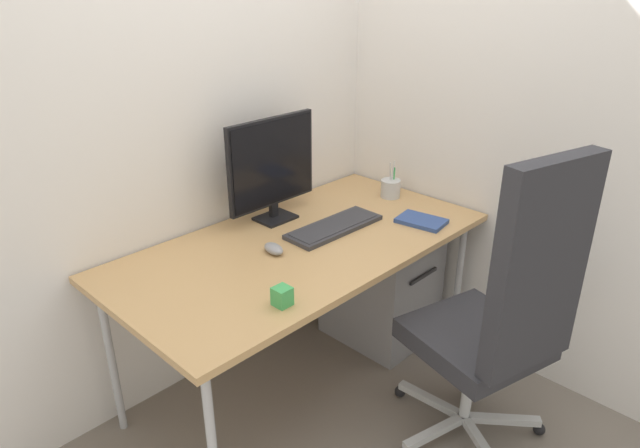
# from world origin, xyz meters

# --- Properties ---
(ground_plane) EXTENTS (8.00, 8.00, 0.00)m
(ground_plane) POSITION_xyz_m (0.00, 0.00, 0.00)
(ground_plane) COLOR slate
(wall_back) EXTENTS (3.07, 0.04, 2.80)m
(wall_back) POSITION_xyz_m (0.00, 0.44, 1.40)
(wall_back) COLOR white
(wall_back) RESTS_ON ground_plane
(wall_side_right) EXTENTS (0.04, 2.29, 2.80)m
(wall_side_right) POSITION_xyz_m (0.83, -0.21, 1.40)
(wall_side_right) COLOR white
(wall_side_right) RESTS_ON ground_plane
(desk) EXTENTS (1.60, 0.82, 0.72)m
(desk) POSITION_xyz_m (0.00, 0.00, 0.68)
(desk) COLOR tan
(desk) RESTS_ON ground_plane
(office_chair) EXTENTS (0.64, 0.64, 1.25)m
(office_chair) POSITION_xyz_m (0.22, -0.81, 0.65)
(office_chair) COLOR black
(office_chair) RESTS_ON ground_plane
(filing_cabinet) EXTENTS (0.41, 0.49, 0.62)m
(filing_cabinet) POSITION_xyz_m (0.55, -0.00, 0.31)
(filing_cabinet) COLOR gray
(filing_cabinet) RESTS_ON ground_plane
(monitor) EXTENTS (0.47, 0.14, 0.46)m
(monitor) POSITION_xyz_m (0.08, 0.27, 0.98)
(monitor) COLOR black
(monitor) RESTS_ON desk
(keyboard) EXTENTS (0.46, 0.17, 0.02)m
(keyboard) POSITION_xyz_m (0.19, -0.01, 0.73)
(keyboard) COLOR #333338
(keyboard) RESTS_ON desk
(mouse) EXTENTS (0.07, 0.11, 0.04)m
(mouse) POSITION_xyz_m (-0.15, 0.01, 0.74)
(mouse) COLOR gray
(mouse) RESTS_ON desk
(pen_holder) EXTENTS (0.10, 0.10, 0.18)m
(pen_holder) POSITION_xyz_m (0.66, 0.05, 0.77)
(pen_holder) COLOR silver
(pen_holder) RESTS_ON desk
(notebook) EXTENTS (0.17, 0.23, 0.02)m
(notebook) POSITION_xyz_m (0.51, -0.24, 0.73)
(notebook) COLOR #334C8C
(notebook) RESTS_ON desk
(desk_clamp_accessory) EXTENTS (0.06, 0.06, 0.07)m
(desk_clamp_accessory) POSITION_xyz_m (-0.38, -0.30, 0.76)
(desk_clamp_accessory) COLOR #3FAD59
(desk_clamp_accessory) RESTS_ON desk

